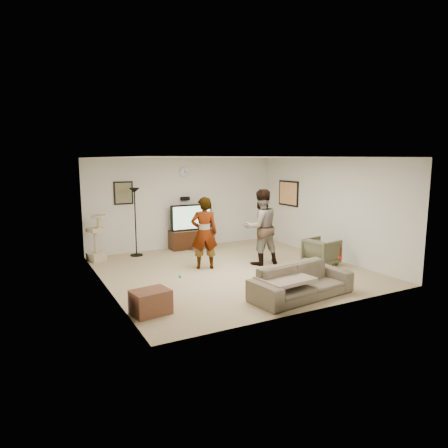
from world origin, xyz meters
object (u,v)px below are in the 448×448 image
tv_stand (192,239)px  cat_tree (96,238)px  floor_lamp (135,222)px  person_right (261,227)px  armchair (321,252)px  tv (191,217)px  side_table (151,302)px  sofa (301,282)px  beer_bottle (340,254)px  person_left (204,233)px

tv_stand → cat_tree: 2.66m
floor_lamp → person_right: 3.23m
person_right → armchair: person_right is taller
cat_tree → tv: bearing=5.1°
tv → side_table: size_ratio=2.04×
sofa → armchair: size_ratio=2.83×
sofa → side_table: size_ratio=3.34×
tv → person_right: bearing=-72.2°
person_right → beer_bottle: 2.32m
side_table → cat_tree: bearing=91.9°
person_right → beer_bottle: person_right is taller
sofa → person_right: bearing=68.4°
person_right → sofa: (-0.61, -2.30, -0.60)m
floor_lamp → armchair: floor_lamp is taller
tv_stand → armchair: bearing=-57.6°
tv → floor_lamp: bearing=-174.5°
person_right → sofa: person_right is taller
sofa → beer_bottle: 1.00m
floor_lamp → beer_bottle: (2.67, -4.49, -0.17)m
side_table → person_right: bearing=28.8°
tv_stand → person_left: size_ratio=0.75×
tv_stand → cat_tree: (-2.63, -0.23, 0.31)m
cat_tree → armchair: bearing=-32.0°
person_left → tv: bearing=-86.0°
person_left → armchair: person_left is taller
beer_bottle → side_table: size_ratio=0.42×
tv → beer_bottle: 4.77m
sofa → floor_lamp: bearing=104.8°
tv_stand → beer_bottle: size_ratio=4.95×
tv → floor_lamp: floor_lamp is taller
armchair → cat_tree: bearing=48.2°
tv → sofa: size_ratio=0.61×
cat_tree → sofa: size_ratio=0.58×
side_table → tv: bearing=58.9°
tv_stand → sofa: (0.14, -4.65, 0.03)m
cat_tree → floor_lamp: bearing=4.3°
floor_lamp → sofa: bearing=-68.6°
person_left → side_table: person_left is taller
tv → floor_lamp: size_ratio=0.69×
person_right → armchair: 1.54m
person_right → armchair: (1.21, -0.75, -0.57)m
beer_bottle → person_right: bearing=97.3°
floor_lamp → person_left: size_ratio=1.06×
tv_stand → floor_lamp: floor_lamp is taller
floor_lamp → cat_tree: floor_lamp is taller
cat_tree → person_right: bearing=-32.0°
beer_bottle → cat_tree: bearing=129.8°
cat_tree → person_left: bearing=-42.1°
floor_lamp → side_table: floor_lamp is taller
person_right → sofa: size_ratio=0.90×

